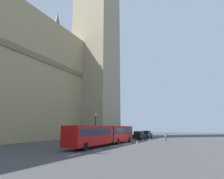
# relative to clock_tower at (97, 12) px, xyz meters

# --- Properties ---
(ground_plane) EXTENTS (160.00, 160.00, 0.00)m
(ground_plane) POSITION_rel_clock_tower_xyz_m (-16.94, -15.98, -39.20)
(ground_plane) COLOR #424244
(lane_centre_marking) EXTENTS (25.20, 0.16, 0.01)m
(lane_centre_marking) POSITION_rel_clock_tower_xyz_m (-18.39, -15.98, -39.20)
(lane_centre_marking) COLOR silver
(lane_centre_marking) RESTS_ON ground_plane
(clock_tower) EXTENTS (12.54, 12.54, 74.66)m
(clock_tower) POSITION_rel_clock_tower_xyz_m (0.00, 0.00, 0.00)
(clock_tower) COLOR tan
(clock_tower) RESTS_ON ground_plane
(articulated_bus) EXTENTS (17.25, 2.54, 2.90)m
(articulated_bus) POSITION_rel_clock_tower_xyz_m (-19.75, -13.99, -37.46)
(articulated_bus) COLOR #B20F0F
(articulated_bus) RESTS_ON ground_plane
(sedan_lead) EXTENTS (4.40, 1.86, 1.85)m
(sedan_lead) POSITION_rel_clock_tower_xyz_m (-4.08, -14.27, -38.29)
(sedan_lead) COLOR black
(sedan_lead) RESTS_ON ground_plane
(sedan_trailing) EXTENTS (4.40, 1.86, 1.85)m
(sedan_trailing) POSITION_rel_clock_tower_xyz_m (1.98, -14.25, -38.29)
(sedan_trailing) COLOR navy
(sedan_trailing) RESTS_ON ground_plane
(traffic_cone_west) EXTENTS (0.36, 0.36, 0.58)m
(traffic_cone_west) POSITION_rel_clock_tower_xyz_m (-15.64, -17.68, -38.92)
(traffic_cone_west) COLOR black
(traffic_cone_west) RESTS_ON ground_plane
(traffic_cone_middle) EXTENTS (0.36, 0.36, 0.58)m
(traffic_cone_middle) POSITION_rel_clock_tower_xyz_m (-7.72, -17.69, -38.92)
(traffic_cone_middle) COLOR black
(traffic_cone_middle) RESTS_ON ground_plane
(street_lamp) EXTENTS (0.44, 0.44, 5.27)m
(street_lamp) POSITION_rel_clock_tower_xyz_m (-15.37, -9.48, -36.15)
(street_lamp) COLOR black
(street_lamp) RESTS_ON ground_plane
(pedestrian_near_cones) EXTENTS (0.43, 0.46, 1.69)m
(pedestrian_near_cones) POSITION_rel_clock_tower_xyz_m (-6.14, -20.48, -38.29)
(pedestrian_near_cones) COLOR #726651
(pedestrian_near_cones) RESTS_ON ground_plane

